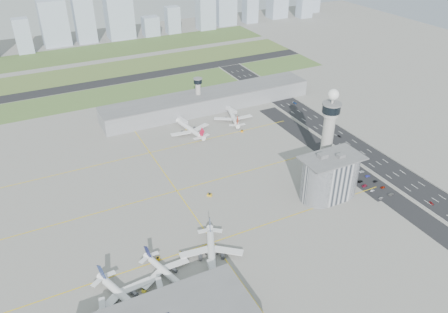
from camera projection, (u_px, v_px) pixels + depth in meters
name	position (u px, v px, depth m)	size (l,w,h in m)	color
ground	(247.00, 198.00, 301.65)	(1000.00, 1000.00, 0.00)	gray
grass_strip_0	(128.00, 92.00, 466.57)	(480.00, 50.00, 0.08)	#4A6530
grass_strip_1	(110.00, 70.00, 524.11)	(480.00, 60.00, 0.08)	#566B33
grass_strip_2	(95.00, 52.00, 585.50)	(480.00, 70.00, 0.08)	#496831
runway	(119.00, 80.00, 494.95)	(480.00, 22.00, 0.10)	black
highway	(373.00, 160.00, 345.98)	(28.00, 500.00, 0.10)	black
barrier_left	(360.00, 163.00, 340.30)	(0.60, 500.00, 1.20)	#9E9E99
barrier_right	(386.00, 155.00, 351.10)	(0.60, 500.00, 1.20)	#9E9E99
landside_road	(357.00, 173.00, 328.67)	(18.00, 260.00, 0.08)	black
parking_lot	(366.00, 182.00, 318.68)	(20.00, 44.00, 0.10)	black
taxiway_line_h_0	(213.00, 242.00, 263.20)	(260.00, 0.60, 0.01)	yellow
taxiway_line_h_1	(177.00, 191.00, 309.24)	(260.00, 0.60, 0.01)	yellow
taxiway_line_h_2	(150.00, 153.00, 355.28)	(260.00, 0.60, 0.01)	yellow
taxiway_line_v	(177.00, 191.00, 309.24)	(0.60, 260.00, 0.01)	yellow
control_tower	(329.00, 127.00, 317.61)	(14.00, 14.00, 64.50)	#ADAAA5
secondary_tower	(198.00, 91.00, 418.69)	(8.60, 8.60, 31.90)	#ADAAA5
admin_building	(330.00, 177.00, 296.99)	(42.00, 24.00, 33.50)	#B2B2B7
terminal_pier	(209.00, 101.00, 426.59)	(210.00, 32.00, 15.80)	gray
airplane_near_a	(123.00, 293.00, 221.76)	(42.46, 36.09, 11.89)	white
airplane_near_b	(165.00, 269.00, 237.12)	(37.03, 31.48, 10.37)	white
airplane_near_c	(211.00, 249.00, 249.08)	(44.20, 37.57, 12.38)	white
airplane_far_a	(190.00, 126.00, 382.42)	(44.99, 38.24, 12.60)	white
airplane_far_b	(233.00, 114.00, 404.40)	(42.93, 36.49, 12.02)	white
jet_bridge_near_1	(163.00, 301.00, 221.38)	(14.00, 3.00, 5.70)	silver
jet_bridge_near_2	(216.00, 281.00, 232.95)	(14.00, 3.00, 5.70)	silver
jet_bridge_far_0	(179.00, 119.00, 402.25)	(14.00, 3.00, 5.70)	silver
jet_bridge_far_1	(227.00, 109.00, 421.53)	(14.00, 3.00, 5.70)	silver
tug_0	(144.00, 290.00, 230.27)	(2.13, 3.09, 1.80)	yellow
tug_1	(182.00, 253.00, 253.94)	(1.96, 2.85, 1.66)	gold
tug_2	(158.00, 259.00, 250.20)	(1.94, 2.82, 1.64)	#DF9E09
tug_3	(210.00, 195.00, 303.61)	(2.26, 3.29, 1.91)	gold
tug_4	(188.00, 129.00, 389.97)	(2.31, 3.37, 1.96)	yellow
tug_5	(242.00, 131.00, 386.70)	(1.98, 2.88, 1.67)	#F79200
car_lot_0	(381.00, 198.00, 300.98)	(1.39, 3.44, 1.17)	silver
car_lot_1	(372.00, 190.00, 308.58)	(1.25, 3.58, 1.18)	#A0A4AF
car_lot_2	(365.00, 186.00, 313.75)	(1.99, 4.32, 1.20)	#A31C3A
car_lot_3	(360.00, 181.00, 318.49)	(1.69, 4.16, 1.21)	black
car_lot_4	(355.00, 177.00, 323.10)	(1.40, 3.48, 1.19)	navy
car_lot_5	(349.00, 173.00, 328.27)	(1.19, 3.41, 1.12)	silver
car_lot_6	(391.00, 194.00, 304.63)	(2.04, 4.43, 1.23)	gray
car_lot_7	(383.00, 187.00, 312.05)	(1.53, 3.76, 1.09)	#A92109
car_lot_8	(375.00, 181.00, 318.66)	(1.43, 3.56, 1.21)	black
car_lot_9	(368.00, 176.00, 324.55)	(1.33, 3.82, 1.26)	navy
car_lot_10	(362.00, 171.00, 329.91)	(2.02, 4.37, 1.22)	silver
car_lot_11	(354.00, 168.00, 334.28)	(1.66, 4.09, 1.19)	gray
car_hw_0	(432.00, 203.00, 295.77)	(1.48, 3.69, 1.26)	maroon
car_hw_1	(340.00, 136.00, 378.50)	(1.24, 3.57, 1.18)	black
car_hw_2	(295.00, 103.00, 439.47)	(2.09, 4.54, 1.26)	navy
car_hw_4	(252.00, 85.00, 480.74)	(1.53, 3.80, 1.29)	#A4A4A4
skyline_bldg_6	(23.00, 36.00, 571.14)	(20.04, 16.03, 45.20)	#9EADC1
skyline_bldg_7	(54.00, 23.00, 598.28)	(35.76, 28.61, 61.22)	#9EADC1
skyline_bldg_8	(83.00, 12.00, 603.95)	(26.33, 21.06, 83.39)	#9EADC1
skyline_bldg_9	(119.00, 16.00, 629.14)	(36.96, 29.57, 62.11)	#9EADC1
skyline_bldg_10	(151.00, 26.00, 647.90)	(23.01, 18.41, 27.75)	#9EADC1
skyline_bldg_11	(173.00, 20.00, 658.26)	(20.22, 16.18, 38.97)	#9EADC1
skyline_bldg_12	(206.00, 14.00, 675.44)	(26.14, 20.92, 46.89)	#9EADC1
skyline_bldg_14	(250.00, 1.00, 705.60)	(21.59, 17.28, 68.75)	#9EADC1
skyline_bldg_17	(312.00, 0.00, 778.62)	(22.64, 18.11, 41.06)	#9EADC1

